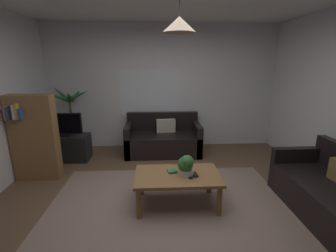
% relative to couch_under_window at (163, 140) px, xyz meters
% --- Properties ---
extents(floor, '(4.98, 4.94, 0.02)m').
position_rel_couch_under_window_xyz_m(floor, '(0.02, -2.01, -0.29)').
color(floor, brown).
rests_on(floor, ground).
extents(rug, '(3.23, 2.72, 0.01)m').
position_rel_couch_under_window_xyz_m(rug, '(0.02, -2.21, -0.27)').
color(rug, gray).
rests_on(rug, ground).
extents(wall_back, '(5.10, 0.06, 2.68)m').
position_rel_couch_under_window_xyz_m(wall_back, '(0.02, 0.49, 1.06)').
color(wall_back, silver).
rests_on(wall_back, ground).
extents(window_pane, '(1.33, 0.01, 1.01)m').
position_rel_couch_under_window_xyz_m(window_pane, '(-0.27, 0.46, 0.95)').
color(window_pane, white).
extents(couch_under_window, '(1.55, 0.80, 0.82)m').
position_rel_couch_under_window_xyz_m(couch_under_window, '(0.00, 0.00, 0.00)').
color(couch_under_window, black).
rests_on(couch_under_window, ground).
extents(couch_right_side, '(0.80, 1.55, 0.82)m').
position_rel_couch_under_window_xyz_m(couch_right_side, '(2.04, -2.27, 0.00)').
color(couch_right_side, black).
rests_on(couch_right_side, ground).
extents(coffee_table, '(1.12, 0.67, 0.44)m').
position_rel_couch_under_window_xyz_m(coffee_table, '(0.13, -1.93, 0.10)').
color(coffee_table, olive).
rests_on(coffee_table, ground).
extents(book_on_table_0, '(0.14, 0.14, 0.03)m').
position_rel_couch_under_window_xyz_m(book_on_table_0, '(0.06, -1.85, 0.18)').
color(book_on_table_0, '#387247').
rests_on(book_on_table_0, coffee_table).
extents(remote_on_table_0, '(0.07, 0.17, 0.02)m').
position_rel_couch_under_window_xyz_m(remote_on_table_0, '(0.35, -1.96, 0.18)').
color(remote_on_table_0, black).
rests_on(remote_on_table_0, coffee_table).
extents(remote_on_table_1, '(0.08, 0.17, 0.02)m').
position_rel_couch_under_window_xyz_m(remote_on_table_1, '(0.30, -1.99, 0.18)').
color(remote_on_table_1, black).
rests_on(remote_on_table_1, coffee_table).
extents(potted_plant_on_table, '(0.21, 0.21, 0.28)m').
position_rel_couch_under_window_xyz_m(potted_plant_on_table, '(0.24, -1.95, 0.31)').
color(potted_plant_on_table, beige).
rests_on(potted_plant_on_table, coffee_table).
extents(tv_stand, '(0.90, 0.44, 0.50)m').
position_rel_couch_under_window_xyz_m(tv_stand, '(-1.92, -0.29, -0.03)').
color(tv_stand, black).
rests_on(tv_stand, ground).
extents(tv, '(0.71, 0.16, 0.45)m').
position_rel_couch_under_window_xyz_m(tv, '(-1.92, -0.31, 0.45)').
color(tv, black).
rests_on(tv, tv_stand).
extents(potted_palm_corner, '(0.85, 0.91, 1.43)m').
position_rel_couch_under_window_xyz_m(potted_palm_corner, '(-1.93, 0.18, 0.35)').
color(potted_palm_corner, beige).
rests_on(potted_palm_corner, ground).
extents(bookshelf_corner, '(0.70, 0.31, 1.40)m').
position_rel_couch_under_window_xyz_m(bookshelf_corner, '(-2.11, -1.04, 0.44)').
color(bookshelf_corner, olive).
rests_on(bookshelf_corner, ground).
extents(pendant_lamp, '(0.39, 0.39, 0.48)m').
position_rel_couch_under_window_xyz_m(pendant_lamp, '(0.13, -1.93, 2.01)').
color(pendant_lamp, black).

